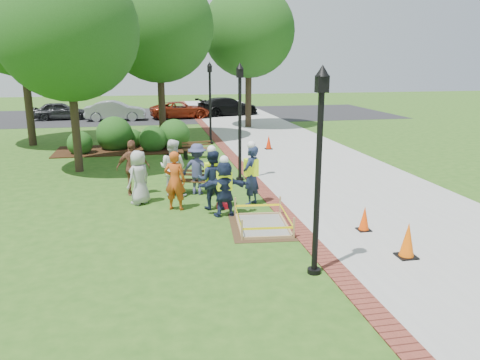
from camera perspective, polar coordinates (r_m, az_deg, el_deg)
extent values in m
plane|color=#285116|center=(12.50, -1.18, -5.90)|extent=(100.00, 100.00, 0.00)
cube|color=#9E9E99|center=(23.08, 6.72, 3.49)|extent=(6.00, 60.00, 0.02)
cube|color=maroon|center=(22.30, -1.26, 3.22)|extent=(0.50, 60.00, 0.03)
cube|color=#381E0F|center=(23.96, -13.40, 3.62)|extent=(7.00, 3.00, 0.05)
cube|color=black|center=(38.85, -8.25, 7.84)|extent=(36.00, 12.00, 0.01)
cube|color=#47331E|center=(12.64, 2.75, -5.66)|extent=(1.92, 2.46, 0.01)
cube|color=gray|center=(12.63, 2.75, -5.60)|extent=(1.37, 1.91, 0.04)
cube|color=tan|center=(12.63, 2.75, -5.51)|extent=(1.50, 2.04, 0.08)
cube|color=tan|center=(12.55, 2.76, -4.50)|extent=(1.54, 2.07, 0.55)
cube|color=yellow|center=(12.54, 2.76, -4.40)|extent=(1.48, 2.02, 0.06)
cube|color=#50381B|center=(15.67, -5.57, -0.09)|extent=(1.48, 0.88, 0.04)
cube|color=#50381B|center=(15.83, -5.38, 0.88)|extent=(1.35, 0.52, 0.23)
cube|color=black|center=(15.73, -5.55, -0.89)|extent=(1.37, 0.89, 0.42)
cube|color=brown|center=(21.42, -5.15, 3.80)|extent=(1.42, 0.68, 0.04)
cube|color=brown|center=(21.59, -5.34, 4.44)|extent=(1.35, 0.32, 0.22)
cube|color=black|center=(21.46, -5.14, 3.22)|extent=(1.31, 0.71, 0.40)
cube|color=black|center=(11.36, 19.59, -8.78)|extent=(0.43, 0.43, 0.06)
cone|color=#FF6308|center=(11.21, 19.77, -6.80)|extent=(0.34, 0.34, 0.78)
cube|color=black|center=(12.73, 14.83, -5.91)|extent=(0.34, 0.34, 0.04)
cone|color=#FB4707|center=(12.62, 14.93, -4.49)|extent=(0.27, 0.27, 0.62)
cube|color=black|center=(23.54, 3.51, 3.81)|extent=(0.36, 0.36, 0.05)
cone|color=red|center=(23.47, 3.52, 4.67)|extent=(0.29, 0.29, 0.67)
cube|color=#B30D1E|center=(14.07, -2.04, -3.16)|extent=(0.40, 0.25, 0.19)
cylinder|color=black|center=(9.48, 9.44, -0.70)|extent=(0.12, 0.12, 3.80)
cube|color=black|center=(9.17, 9.96, 11.46)|extent=(0.22, 0.22, 0.32)
cone|color=black|center=(9.16, 10.03, 13.02)|extent=(0.28, 0.28, 0.22)
cylinder|color=black|center=(10.11, 9.01, -10.87)|extent=(0.28, 0.28, 0.10)
cylinder|color=black|center=(17.05, -0.02, 6.18)|extent=(0.12, 0.12, 3.80)
cube|color=black|center=(16.88, -0.02, 12.91)|extent=(0.22, 0.22, 0.32)
cone|color=black|center=(16.87, -0.02, 13.76)|extent=(0.28, 0.28, 0.22)
cylinder|color=black|center=(17.41, -0.02, 0.14)|extent=(0.28, 0.28, 0.10)
cylinder|color=black|center=(24.89, -3.65, 8.75)|extent=(0.12, 0.12, 3.80)
cube|color=black|center=(24.77, -3.73, 13.35)|extent=(0.22, 0.22, 0.32)
cone|color=black|center=(24.77, -3.74, 13.93)|extent=(0.28, 0.28, 0.22)
cylinder|color=black|center=(25.14, -3.58, 4.55)|extent=(0.28, 0.28, 0.10)
cylinder|color=#3D2D1E|center=(19.54, -19.51, 7.42)|extent=(0.32, 0.32, 4.48)
sphere|color=#1D4714|center=(19.46, -20.33, 16.81)|extent=(5.34, 5.34, 5.34)
cylinder|color=#3D2D1E|center=(26.48, -9.56, 10.22)|extent=(0.38, 0.38, 5.00)
sphere|color=#1D4714|center=(26.47, -9.89, 17.95)|extent=(5.88, 5.88, 5.88)
cylinder|color=#3D2D1E|center=(31.24, 1.03, 11.08)|extent=(0.41, 0.41, 5.06)
sphere|color=#1D4714|center=(31.24, 1.06, 17.71)|extent=(5.87, 5.87, 5.87)
cylinder|color=#3D2D1E|center=(26.68, -24.52, 9.96)|extent=(0.39, 0.39, 5.73)
sphere|color=#1D4714|center=(26.77, -25.48, 18.70)|extent=(6.89, 6.89, 6.89)
sphere|color=#1D4714|center=(23.60, -18.84, 3.03)|extent=(1.19, 1.19, 1.19)
sphere|color=#1D4714|center=(24.31, -14.95, 3.63)|extent=(1.78, 1.78, 1.78)
sphere|color=#1D4714|center=(23.51, -10.50, 3.52)|extent=(1.34, 1.34, 1.34)
sphere|color=#1D4714|center=(24.10, -7.97, 3.89)|extent=(1.60, 1.60, 1.60)
sphere|color=#1D4714|center=(24.81, -12.90, 3.96)|extent=(1.00, 1.00, 1.00)
imported|color=#A1A1A1|center=(14.70, -12.21, 0.31)|extent=(0.62, 0.62, 1.68)
imported|color=#BC4716|center=(13.92, -7.93, -0.09)|extent=(0.66, 0.55, 1.78)
imported|color=white|center=(15.36, -8.19, 1.45)|extent=(0.71, 0.64, 1.87)
imported|color=brown|center=(15.70, -12.88, 1.45)|extent=(0.60, 0.40, 1.83)
imported|color=#383C63|center=(15.49, -5.21, 1.32)|extent=(0.64, 0.55, 1.69)
imported|color=#171D3D|center=(13.26, -1.92, -1.05)|extent=(0.53, 0.36, 1.61)
cube|color=#D2FF15|center=(13.20, -1.93, -0.09)|extent=(0.42, 0.26, 0.52)
sphere|color=white|center=(13.06, -1.95, 2.47)|extent=(0.25, 0.25, 0.25)
imported|color=#181D3F|center=(14.26, 1.37, 0.54)|extent=(0.68, 0.69, 1.84)
cube|color=#D2FF15|center=(14.20, 1.37, 1.56)|extent=(0.42, 0.26, 0.52)
sphere|color=white|center=(14.07, 1.39, 4.29)|extent=(0.25, 0.25, 0.25)
imported|color=#1C2E4A|center=(13.90, -3.44, 0.02)|extent=(0.64, 0.48, 1.78)
cube|color=#D2FF15|center=(13.84, -3.46, 1.03)|extent=(0.42, 0.26, 0.52)
sphere|color=white|center=(13.70, -3.50, 3.73)|extent=(0.25, 0.25, 0.25)
imported|color=#2B2B2E|center=(37.88, -20.97, 6.88)|extent=(2.19, 4.55, 1.45)
imported|color=#959599|center=(36.13, -14.87, 7.02)|extent=(2.28, 4.88, 1.56)
imported|color=maroon|center=(36.61, -7.23, 7.48)|extent=(2.44, 4.49, 1.39)
imported|color=black|center=(38.28, -1.49, 7.88)|extent=(3.19, 5.20, 1.58)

